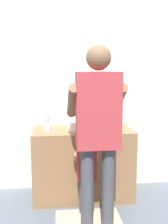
# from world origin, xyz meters

# --- Properties ---
(ground_plane) EXTENTS (14.00, 14.00, 0.00)m
(ground_plane) POSITION_xyz_m (0.00, 0.00, 0.00)
(ground_plane) COLOR slate
(back_wall) EXTENTS (4.40, 0.08, 2.70)m
(back_wall) POSITION_xyz_m (0.00, 0.62, 1.35)
(back_wall) COLOR silver
(back_wall) RESTS_ON ground
(vanity_cabinet) EXTENTS (1.13, 0.54, 0.80)m
(vanity_cabinet) POSITION_xyz_m (0.00, 0.30, 0.40)
(vanity_cabinet) COLOR olive
(vanity_cabinet) RESTS_ON ground
(sink_basin) EXTENTS (0.35, 0.35, 0.11)m
(sink_basin) POSITION_xyz_m (0.00, 0.28, 0.86)
(sink_basin) COLOR white
(sink_basin) RESTS_ON vanity_cabinet
(faucet) EXTENTS (0.18, 0.14, 0.18)m
(faucet) POSITION_xyz_m (0.00, 0.49, 0.88)
(faucet) COLOR #B7BABF
(faucet) RESTS_ON vanity_cabinet
(toothbrush_cup) EXTENTS (0.07, 0.07, 0.21)m
(toothbrush_cup) POSITION_xyz_m (-0.39, 0.27, 0.86)
(toothbrush_cup) COLOR silver
(toothbrush_cup) RESTS_ON vanity_cabinet
(soap_bottle) EXTENTS (0.06, 0.06, 0.16)m
(soap_bottle) POSITION_xyz_m (0.30, 0.37, 0.87)
(soap_bottle) COLOR gold
(soap_bottle) RESTS_ON vanity_cabinet
(bath_mat) EXTENTS (0.64, 0.40, 0.02)m
(bath_mat) POSITION_xyz_m (0.00, -0.25, 0.01)
(bath_mat) COLOR #CCAD8E
(bath_mat) RESTS_ON ground
(child_toddler) EXTENTS (0.26, 0.26, 0.83)m
(child_toddler) POSITION_xyz_m (0.00, -0.10, 0.50)
(child_toddler) COLOR #47474C
(child_toddler) RESTS_ON ground
(adult_parent) EXTENTS (0.52, 0.55, 1.69)m
(adult_parent) POSITION_xyz_m (0.07, -0.34, 1.02)
(adult_parent) COLOR #47474C
(adult_parent) RESTS_ON ground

